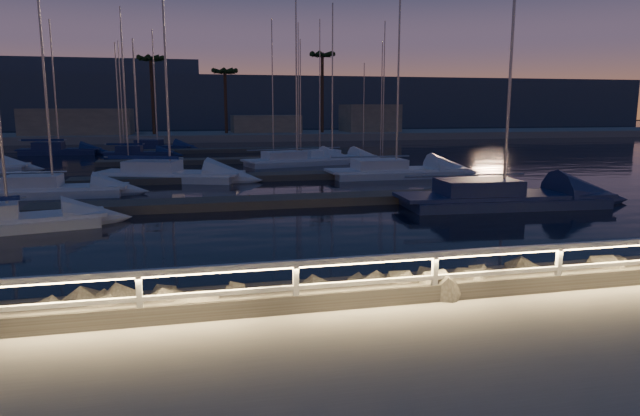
# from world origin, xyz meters

# --- Properties ---
(ground) EXTENTS (400.00, 400.00, 0.00)m
(ground) POSITION_xyz_m (0.00, 0.00, 0.00)
(ground) COLOR gray
(ground) RESTS_ON ground
(harbor_water) EXTENTS (400.00, 440.00, 0.60)m
(harbor_water) POSITION_xyz_m (0.00, 31.22, -0.97)
(harbor_water) COLOR black
(harbor_water) RESTS_ON ground
(guard_rail) EXTENTS (44.11, 0.12, 1.06)m
(guard_rail) POSITION_xyz_m (-0.07, -0.00, 0.77)
(guard_rail) COLOR silver
(guard_rail) RESTS_ON ground
(riprap) EXTENTS (24.70, 3.00, 1.34)m
(riprap) POSITION_xyz_m (-6.90, 1.43, -0.20)
(riprap) COLOR #615C53
(riprap) RESTS_ON ground
(floating_docks) EXTENTS (22.00, 36.00, 0.40)m
(floating_docks) POSITION_xyz_m (0.00, 32.50, -0.40)
(floating_docks) COLOR #635B52
(floating_docks) RESTS_ON ground
(far_shore) EXTENTS (160.00, 14.00, 5.20)m
(far_shore) POSITION_xyz_m (-0.12, 74.05, 0.29)
(far_shore) COLOR gray
(far_shore) RESTS_ON ground
(palm_left) EXTENTS (3.00, 3.00, 11.20)m
(palm_left) POSITION_xyz_m (-8.00, 72.00, 10.14)
(palm_left) COLOR #503625
(palm_left) RESTS_ON ground
(palm_center) EXTENTS (3.00, 3.00, 9.70)m
(palm_center) POSITION_xyz_m (2.00, 73.00, 8.78)
(palm_center) COLOR #503625
(palm_center) RESTS_ON ground
(palm_right) EXTENTS (3.00, 3.00, 12.20)m
(palm_right) POSITION_xyz_m (16.00, 72.00, 11.03)
(palm_right) COLOR #503625
(palm_right) RESTS_ON ground
(distant_hills) EXTENTS (230.00, 37.50, 18.00)m
(distant_hills) POSITION_xyz_m (-22.13, 133.69, 4.74)
(distant_hills) COLOR #394659
(distant_hills) RESTS_ON ground
(sailboat_b) EXTENTS (7.20, 3.54, 11.84)m
(sailboat_b) POSITION_xyz_m (-10.90, 12.75, -0.19)
(sailboat_b) COLOR silver
(sailboat_b) RESTS_ON ground
(sailboat_c) EXTENTS (9.50, 5.68, 15.62)m
(sailboat_c) POSITION_xyz_m (-5.21, 26.87, -0.13)
(sailboat_c) COLOR silver
(sailboat_c) RESTS_ON ground
(sailboat_d) EXTENTS (10.33, 3.73, 17.15)m
(sailboat_d) POSITION_xyz_m (10.35, 13.26, -0.13)
(sailboat_d) COLOR navy
(sailboat_d) RESTS_ON ground
(sailboat_f) EXTENTS (7.53, 2.50, 12.68)m
(sailboat_f) POSITION_xyz_m (-11.07, 21.47, -0.17)
(sailboat_f) COLOR silver
(sailboat_f) RESTS_ON ground
(sailboat_h) EXTENTS (9.53, 3.06, 15.98)m
(sailboat_h) POSITION_xyz_m (9.55, 25.30, -0.15)
(sailboat_h) COLOR silver
(sailboat_h) RESTS_ON ground
(sailboat_i) EXTENTS (6.60, 2.71, 10.99)m
(sailboat_i) POSITION_xyz_m (-8.46, 45.83, -0.19)
(sailboat_i) COLOR navy
(sailboat_i) RESTS_ON ground
(sailboat_k) EXTENTS (8.07, 3.98, 13.20)m
(sailboat_k) POSITION_xyz_m (8.03, 36.38, -0.18)
(sailboat_k) COLOR silver
(sailboat_k) RESTS_ON ground
(sailboat_l) EXTENTS (9.22, 4.62, 15.03)m
(sailboat_l) POSITION_xyz_m (4.61, 34.73, -0.17)
(sailboat_l) COLOR silver
(sailboat_l) RESTS_ON ground
(sailboat_m) EXTENTS (7.84, 2.81, 13.18)m
(sailboat_m) POSITION_xyz_m (-16.41, 50.78, -0.14)
(sailboat_m) COLOR navy
(sailboat_m) RESTS_ON ground
(sailboat_n) EXTENTS (7.84, 4.42, 12.90)m
(sailboat_n) POSITION_xyz_m (-7.07, 54.30, -0.17)
(sailboat_n) COLOR navy
(sailboat_n) RESTS_ON ground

